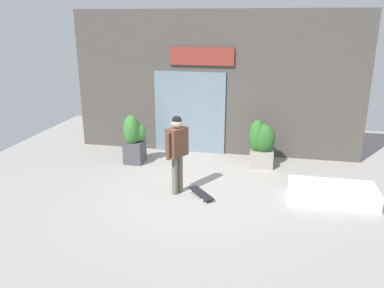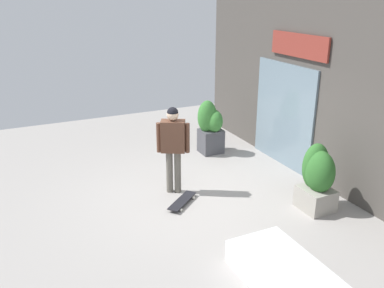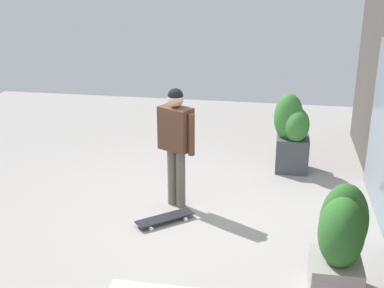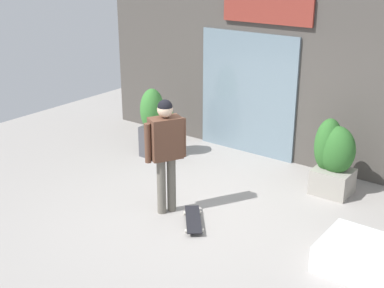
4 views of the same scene
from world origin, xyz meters
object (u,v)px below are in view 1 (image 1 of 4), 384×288
object	(u,v)px
skateboarder	(177,146)
skateboard	(201,193)
planter_box_left	(134,138)
planter_box_right	(261,142)

from	to	relation	value
skateboarder	skateboard	xyz separation A→B (m)	(0.53, -0.06, -1.01)
skateboard	planter_box_left	xyz separation A→B (m)	(-2.10, 1.68, 0.61)
skateboard	skateboarder	bearing A→B (deg)	-135.71
skateboard	planter_box_left	size ratio (longest dim) A/B	0.58
skateboarder	planter_box_right	xyz separation A→B (m)	(1.68, 2.09, -0.44)
skateboarder	planter_box_left	xyz separation A→B (m)	(-1.57, 1.62, -0.40)
planter_box_left	planter_box_right	world-z (taller)	planter_box_left
skateboarder	planter_box_right	distance (m)	2.72
skateboard	planter_box_left	bearing A→B (deg)	-168.23
planter_box_right	skateboard	bearing A→B (deg)	-118.23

